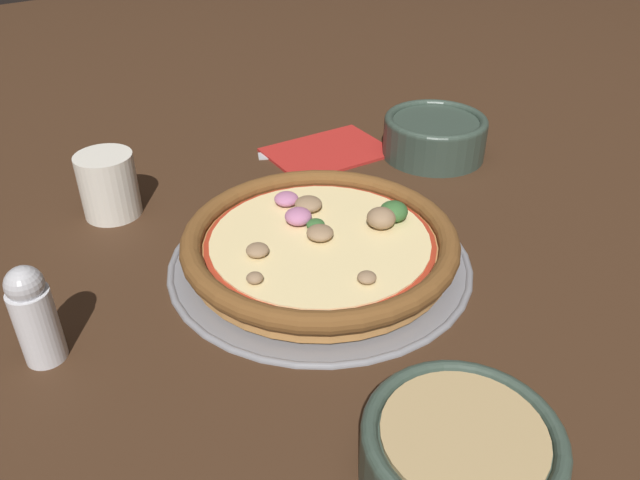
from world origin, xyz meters
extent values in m
plane|color=#3D2616|center=(0.00, 0.00, 0.00)|extent=(3.00, 3.00, 0.00)
cylinder|color=gray|center=(0.00, 0.00, 0.00)|extent=(0.32, 0.32, 0.00)
torus|color=gray|center=(0.00, 0.00, 0.00)|extent=(0.33, 0.33, 0.01)
cylinder|color=#BC7F42|center=(0.00, 0.00, 0.02)|extent=(0.28, 0.28, 0.02)
torus|color=brown|center=(0.00, 0.00, 0.03)|extent=(0.30, 0.30, 0.02)
cylinder|color=#A32D19|center=(0.00, 0.00, 0.03)|extent=(0.25, 0.25, 0.00)
cylinder|color=beige|center=(0.00, 0.00, 0.03)|extent=(0.24, 0.24, 0.00)
ellipsoid|color=#B26B93|center=(0.01, 0.08, 0.04)|extent=(0.03, 0.03, 0.01)
ellipsoid|color=#8E7051|center=(-0.07, 0.01, 0.04)|extent=(0.03, 0.03, 0.01)
ellipsoid|color=#33602D|center=(0.01, 0.02, 0.04)|extent=(0.03, 0.03, 0.01)
ellipsoid|color=#8E7051|center=(0.03, 0.06, 0.04)|extent=(0.03, 0.03, 0.01)
ellipsoid|color=#8E7051|center=(0.07, -0.02, 0.04)|extent=(0.04, 0.04, 0.02)
ellipsoid|color=#33602D|center=(0.09, -0.02, 0.04)|extent=(0.04, 0.04, 0.02)
ellipsoid|color=#8E7051|center=(0.00, 0.00, 0.04)|extent=(0.03, 0.03, 0.01)
ellipsoid|color=#8E7051|center=(-0.10, -0.02, 0.04)|extent=(0.02, 0.02, 0.01)
ellipsoid|color=#8E7051|center=(-0.01, -0.09, 0.04)|extent=(0.02, 0.02, 0.01)
ellipsoid|color=#B26B93|center=(0.00, 0.04, 0.04)|extent=(0.04, 0.04, 0.02)
cylinder|color=#334238|center=(-0.09, -0.28, 0.02)|extent=(0.14, 0.14, 0.04)
torus|color=#334238|center=(-0.09, -0.28, 0.04)|extent=(0.14, 0.14, 0.01)
cylinder|color=tan|center=(-0.09, -0.28, 0.05)|extent=(0.12, 0.12, 0.00)
cylinder|color=#334238|center=(0.29, 0.11, 0.03)|extent=(0.15, 0.15, 0.05)
torus|color=#334238|center=(0.29, 0.11, 0.05)|extent=(0.15, 0.15, 0.01)
cylinder|color=silver|center=(-0.14, 0.24, 0.04)|extent=(0.07, 0.07, 0.08)
cube|color=#B2231E|center=(0.18, 0.21, 0.00)|extent=(0.18, 0.14, 0.01)
cube|color=#B7B7BC|center=(0.18, 0.21, 0.00)|extent=(0.11, 0.07, 0.00)
cube|color=#B7B7BC|center=(0.11, 0.25, 0.00)|extent=(0.05, 0.04, 0.00)
cylinder|color=silver|center=(-0.28, 0.03, 0.04)|extent=(0.04, 0.04, 0.07)
sphere|color=#B2B2B7|center=(-0.28, 0.03, 0.08)|extent=(0.03, 0.03, 0.03)
camera|label=1|loc=(-0.34, -0.44, 0.39)|focal=35.00mm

